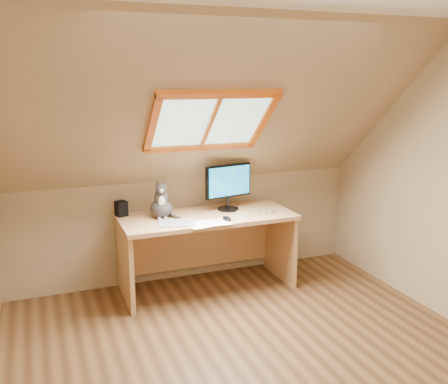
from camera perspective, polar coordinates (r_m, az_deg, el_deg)
name	(u,v)px	position (r m, az deg, el deg)	size (l,w,h in m)	color
ground	(261,366)	(3.71, 4.29, -19.24)	(3.50, 3.50, 0.00)	brown
room_shell	(272,168)	(3.10, 5.47, 2.78)	(3.52, 3.52, 2.41)	tan
desk	(205,236)	(4.74, -2.22, -5.01)	(1.60, 0.70, 0.73)	tan
monitor	(228,184)	(4.72, 0.51, 0.92)	(0.48, 0.20, 0.44)	black
cat	(161,204)	(4.53, -7.17, -1.34)	(0.23, 0.26, 0.36)	#443E3C
desk_speaker	(121,209)	(4.66, -11.66, -1.86)	(0.10, 0.10, 0.14)	black
graphics_tablet	(177,223)	(4.36, -5.43, -3.54)	(0.31, 0.22, 0.01)	#B2B2B7
mouse	(227,218)	(4.44, 0.33, -3.04)	(0.06, 0.11, 0.03)	black
papers	(205,223)	(4.34, -2.23, -3.61)	(0.33, 0.27, 0.00)	white
cables	(254,213)	(4.66, 3.47, -2.42)	(0.51, 0.26, 0.01)	silver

